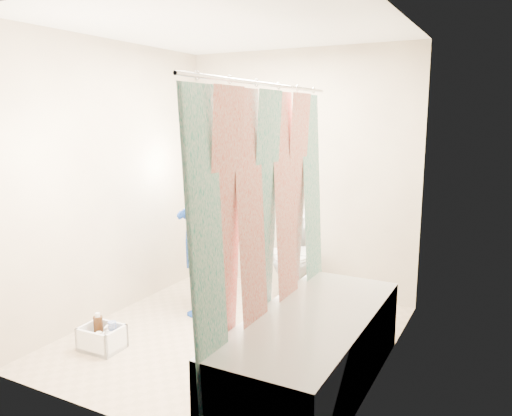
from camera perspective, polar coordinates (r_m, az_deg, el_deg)
The scene contains 14 objects.
floor at distance 4.19m, azimuth -2.63°, elevation -14.37°, with size 2.60×2.60×0.00m, color tan.
ceiling at distance 3.86m, azimuth -2.95°, elevation 20.04°, with size 2.40×2.60×0.02m, color white.
wall_back at distance 5.00m, azimuth 4.84°, elevation 4.00°, with size 2.40×0.02×2.40m, color beige.
wall_front at distance 2.82m, azimuth -16.35°, elevation -1.34°, with size 2.40×0.02×2.40m, color beige.
wall_left at distance 4.57m, azimuth -15.88°, elevation 3.04°, with size 0.02×2.60×2.40m, color beige.
wall_right at distance 3.40m, azimuth 14.92°, elevation 0.68°, with size 0.02×2.60×2.40m, color beige.
bathtub at distance 3.39m, azimuth 6.45°, elevation -15.66°, with size 0.70×1.75×0.50m.
curtain_rod at distance 3.19m, azimuth 1.39°, elevation 13.94°, with size 0.02×0.02×1.90m, color silver.
shower_curtain at distance 3.26m, azimuth 1.32°, elevation -2.59°, with size 0.06×1.75×1.80m, color white.
toilet at distance 4.92m, azimuth 4.51°, elevation -5.59°, with size 0.45×0.78×0.80m, color silver.
tank_lid at distance 4.78m, azimuth 4.32°, elevation -5.21°, with size 0.49×0.21×0.04m, color silver.
tank_internals at distance 5.04m, azimuth 4.38°, elevation -0.67°, with size 0.19×0.09×0.26m.
plumber at distance 4.48m, azimuth -6.55°, elevation -2.00°, with size 0.58×0.38×1.59m, color #0F3996.
cleaning_caddy at distance 4.10m, azimuth -17.09°, elevation -14.11°, with size 0.31×0.25×0.23m.
Camera 1 is at (1.94, -3.27, 1.75)m, focal length 35.00 mm.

